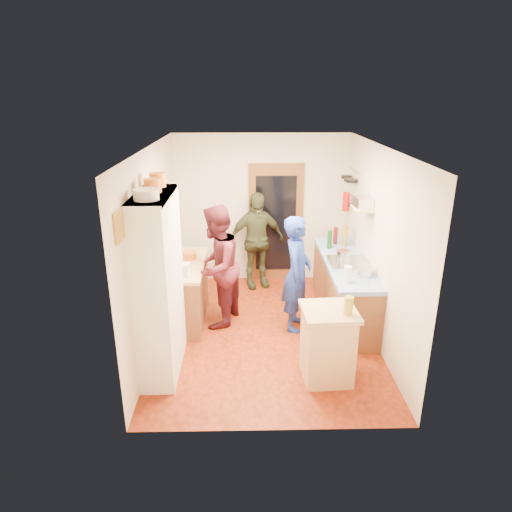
{
  "coord_description": "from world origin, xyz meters",
  "views": [
    {
      "loc": [
        -0.26,
        -5.76,
        3.29
      ],
      "look_at": [
        -0.13,
        0.15,
        1.11
      ],
      "focal_mm": 32.0,
      "sensor_mm": 36.0,
      "label": 1
    }
  ],
  "objects_px": {
    "person_hob": "(299,275)",
    "person_left": "(220,266)",
    "hutch_body": "(159,285)",
    "right_counter_base": "(344,290)",
    "person_back": "(257,240)",
    "island_base": "(327,346)"
  },
  "relations": [
    {
      "from": "person_hob",
      "to": "person_left",
      "type": "xyz_separation_m",
      "value": [
        -1.12,
        0.21,
        0.06
      ]
    },
    {
      "from": "person_left",
      "to": "person_back",
      "type": "distance_m",
      "value": 1.44
    },
    {
      "from": "hutch_body",
      "to": "right_counter_base",
      "type": "bearing_deg",
      "value": 27.47
    },
    {
      "from": "hutch_body",
      "to": "person_back",
      "type": "distance_m",
      "value": 2.76
    },
    {
      "from": "hutch_body",
      "to": "island_base",
      "type": "bearing_deg",
      "value": -8.54
    },
    {
      "from": "hutch_body",
      "to": "person_left",
      "type": "xyz_separation_m",
      "value": [
        0.65,
        1.14,
        -0.2
      ]
    },
    {
      "from": "person_hob",
      "to": "person_left",
      "type": "relative_size",
      "value": 0.93
    },
    {
      "from": "hutch_body",
      "to": "person_left",
      "type": "bearing_deg",
      "value": 60.24
    },
    {
      "from": "hutch_body",
      "to": "person_hob",
      "type": "xyz_separation_m",
      "value": [
        1.77,
        0.93,
        -0.26
      ]
    },
    {
      "from": "island_base",
      "to": "person_hob",
      "type": "height_order",
      "value": "person_hob"
    },
    {
      "from": "right_counter_base",
      "to": "person_left",
      "type": "bearing_deg",
      "value": -174.96
    },
    {
      "from": "hutch_body",
      "to": "right_counter_base",
      "type": "relative_size",
      "value": 1.0
    },
    {
      "from": "right_counter_base",
      "to": "person_left",
      "type": "relative_size",
      "value": 1.23
    },
    {
      "from": "hutch_body",
      "to": "person_back",
      "type": "xyz_separation_m",
      "value": [
        1.21,
        2.46,
        -0.26
      ]
    },
    {
      "from": "right_counter_base",
      "to": "person_hob",
      "type": "xyz_separation_m",
      "value": [
        -0.73,
        -0.37,
        0.42
      ]
    },
    {
      "from": "right_counter_base",
      "to": "person_left",
      "type": "distance_m",
      "value": 1.92
    },
    {
      "from": "island_base",
      "to": "hutch_body",
      "type": "bearing_deg",
      "value": 171.46
    },
    {
      "from": "right_counter_base",
      "to": "person_hob",
      "type": "relative_size",
      "value": 1.32
    },
    {
      "from": "hutch_body",
      "to": "person_left",
      "type": "distance_m",
      "value": 1.33
    },
    {
      "from": "island_base",
      "to": "right_counter_base",
      "type": "bearing_deg",
      "value": 72.0
    },
    {
      "from": "hutch_body",
      "to": "right_counter_base",
      "type": "distance_m",
      "value": 2.9
    },
    {
      "from": "island_base",
      "to": "person_back",
      "type": "height_order",
      "value": "person_back"
    }
  ]
}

